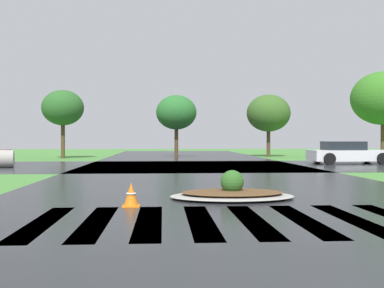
{
  "coord_description": "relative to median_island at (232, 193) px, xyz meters",
  "views": [
    {
      "loc": [
        -1.56,
        -2.26,
        1.44
      ],
      "look_at": [
        -0.77,
        10.51,
        1.28
      ],
      "focal_mm": 44.08,
      "sensor_mm": 36.0,
      "label": 1
    }
  ],
  "objects": [
    {
      "name": "asphalt_roadway",
      "position": [
        -0.09,
        1.16,
        -0.13
      ],
      "size": [
        11.38,
        80.0,
        0.01
      ],
      "primitive_type": "cube",
      "color": "#232628",
      "rests_on": "ground"
    },
    {
      "name": "asphalt_cross_road",
      "position": [
        -0.09,
        13.11,
        -0.13
      ],
      "size": [
        90.0,
        10.25,
        0.01
      ],
      "primitive_type": "cube",
      "color": "#232628",
      "rests_on": "ground"
    },
    {
      "name": "background_treeline",
      "position": [
        -3.13,
        23.58,
        3.57
      ],
      "size": [
        43.52,
        5.59,
        6.38
      ],
      "color": "#4C3823",
      "rests_on": "ground"
    },
    {
      "name": "traffic_cone",
      "position": [
        -2.31,
        -1.21,
        0.11
      ],
      "size": [
        0.36,
        0.36,
        0.51
      ],
      "color": "orange",
      "rests_on": "ground"
    },
    {
      "name": "car_dark_suv",
      "position": [
        8.69,
        14.66,
        0.46
      ],
      "size": [
        4.41,
        2.19,
        1.25
      ],
      "rotation": [
        0.0,
        0.0,
        0.02
      ],
      "color": "silver",
      "rests_on": "ground"
    },
    {
      "name": "crosswalk_stripes",
      "position": [
        -0.09,
        -2.98,
        -0.13
      ],
      "size": [
        7.65,
        3.46,
        0.01
      ],
      "color": "white",
      "rests_on": "ground"
    },
    {
      "name": "drainage_pipe_stack",
      "position": [
        -9.6,
        12.38,
        0.29
      ],
      "size": [
        1.45,
        1.11,
        0.85
      ],
      "color": "#9E9B93",
      "rests_on": "ground"
    },
    {
      "name": "median_island",
      "position": [
        0.0,
        0.0,
        0.0
      ],
      "size": [
        2.96,
        1.95,
        0.68
      ],
      "color": "#9E9B93",
      "rests_on": "ground"
    }
  ]
}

